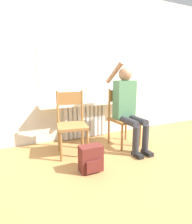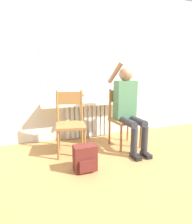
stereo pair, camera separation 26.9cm
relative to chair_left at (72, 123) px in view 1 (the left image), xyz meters
name	(u,v)px [view 1 (the left image)]	position (x,y,z in m)	size (l,w,h in m)	color
ground_plane	(116,162)	(0.46, -0.55, -0.49)	(12.00, 12.00, 0.00)	#B27F47
wall_with_window	(83,66)	(0.46, 0.68, 0.86)	(7.00, 0.06, 2.70)	silver
radiator	(85,121)	(0.46, 0.60, -0.17)	(0.85, 0.08, 0.65)	silver
windowsill	(86,104)	(0.46, 0.52, 0.18)	(1.70, 0.26, 0.05)	white
window_glass	(83,75)	(0.46, 0.65, 0.71)	(1.63, 0.01, 1.00)	white
chair_left	(72,123)	(0.00, 0.00, 0.00)	(0.50, 0.50, 0.96)	#9E6B38
chair_right	(123,117)	(0.92, 0.00, 0.00)	(0.46, 0.46, 0.96)	#9E6B38
person	(127,104)	(0.92, -0.12, 0.24)	(0.36, 1.01, 1.42)	#333338
cat	(74,96)	(0.20, 0.48, 0.35)	(0.46, 0.12, 0.23)	#9E896B
backpack	(91,159)	(0.04, -0.62, -0.33)	(0.29, 0.20, 0.34)	maroon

